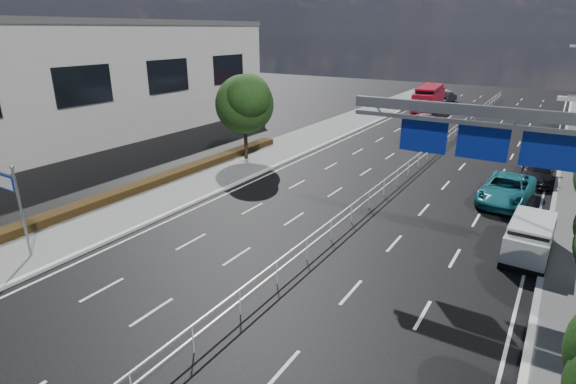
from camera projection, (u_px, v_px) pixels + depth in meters
The scene contains 16 objects.
ground at pixel (211, 338), 14.87m from camera, with size 160.00×160.00×0.00m, color black.
sidewalk_near at pixel (19, 251), 20.55m from camera, with size 5.00×140.00×0.14m, color slate.
kerb_near at pixel (51, 266), 19.31m from camera, with size 0.25×140.00×0.15m, color silver.
median_fence at pixel (416, 162), 32.67m from camera, with size 0.05×85.00×1.02m.
hedge_near at pixel (89, 204), 25.33m from camera, with size 1.00×36.00×0.44m, color black.
toilet_sign at pixel (12, 195), 19.29m from camera, with size 1.62×0.18×4.34m.
overhead_gantry at pixel (503, 138), 17.65m from camera, with size 10.24×0.38×7.45m.
near_building at pixel (92, 81), 42.40m from camera, with size 12.00×38.00×10.00m, color beige.
near_tree_back at pixel (245, 101), 33.57m from camera, with size 4.84×4.51×6.69m.
white_minivan at pixel (421, 132), 40.41m from camera, with size 2.03×4.45×1.91m.
red_bus at pixel (429, 98), 55.94m from camera, with size 3.44×10.41×3.05m.
near_car_silver at pixel (424, 120), 46.81m from camera, with size 1.84×4.57×1.56m, color #999BA0.
near_car_dark at pixel (447, 97), 62.62m from camera, with size 1.52×4.37×1.44m, color black.
silver_minivan at pixel (530, 238), 20.10m from camera, with size 1.91×4.23×1.73m.
parked_car_teal at pixel (506, 189), 26.39m from camera, with size 2.61×5.66×1.57m, color #1C6F7E.
parked_car_dark at pixel (537, 171), 30.10m from camera, with size 1.94×4.78×1.39m, color black.
Camera 1 is at (8.67, -9.12, 9.65)m, focal length 28.00 mm.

